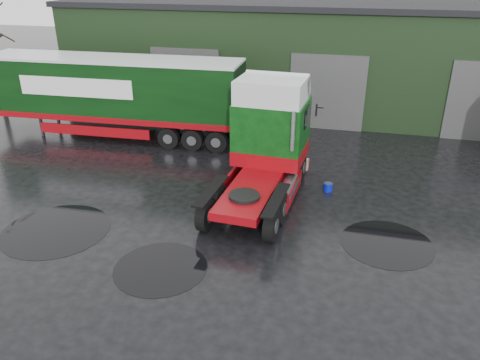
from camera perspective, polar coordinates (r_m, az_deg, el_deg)
name	(u,v)px	position (r m, az deg, el deg)	size (l,w,h in m)	color
ground	(216,268)	(14.28, -2.94, -10.72)	(100.00, 100.00, 0.00)	black
warehouse	(336,52)	(31.51, 11.63, 15.08)	(32.40, 12.40, 6.30)	black
hero_tractor	(258,148)	(17.02, 2.24, 3.90)	(3.01, 7.10, 4.41)	#0A3B0F
trailer_left	(114,98)	(24.99, -15.08, 9.65)	(2.72, 13.29, 4.13)	silver
wash_bucket	(328,187)	(19.02, 10.68, -0.86)	(0.36, 0.36, 0.34)	#0714A5
tree_back_a	(250,9)	(42.29, 1.20, 20.16)	(4.40, 4.40, 9.50)	black
tree_back_b	(449,27)	(41.80, 24.09, 16.69)	(4.40, 4.40, 7.50)	black
puddle_0	(161,268)	(14.46, -9.66, -10.55)	(2.83, 2.83, 0.01)	black
puddle_1	(387,244)	(16.12, 17.47, -7.40)	(3.01, 3.01, 0.01)	black
puddle_2	(56,230)	(17.29, -21.50, -5.70)	(3.66, 3.66, 0.01)	black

